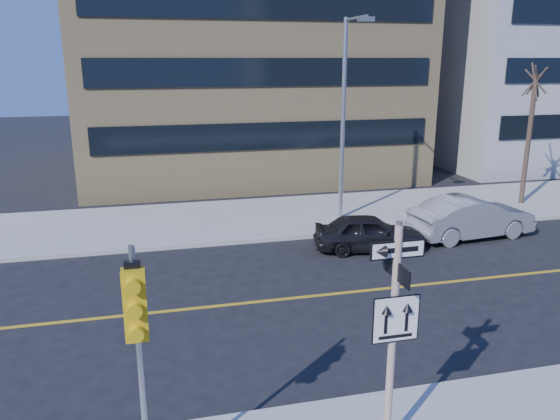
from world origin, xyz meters
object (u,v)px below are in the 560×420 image
object	(u,v)px
parked_car_a	(369,233)
streetlight_a	(346,107)
traffic_signal	(137,325)
sign_pole	(393,326)
street_tree_west	(535,84)
parked_car_b	(471,217)

from	to	relation	value
parked_car_a	streetlight_a	world-z (taller)	streetlight_a
traffic_signal	sign_pole	bearing A→B (deg)	2.11
street_tree_west	parked_car_a	bearing A→B (deg)	-156.63
streetlight_a	street_tree_west	distance (m)	9.05
parked_car_a	street_tree_west	distance (m)	11.21
parked_car_a	street_tree_west	xyz separation A→B (m)	(9.26, 4.00, 4.87)
sign_pole	parked_car_b	xyz separation A→B (m)	(8.10, 10.27, -1.64)
traffic_signal	streetlight_a	bearing A→B (deg)	59.20
parked_car_a	street_tree_west	size ratio (longest dim) A/B	0.61
sign_pole	parked_car_a	distance (m)	10.65
sign_pole	street_tree_west	xyz separation A→B (m)	(13.00, 13.81, 3.09)
sign_pole	parked_car_a	size ratio (longest dim) A/B	1.05
parked_car_b	street_tree_west	distance (m)	7.68
sign_pole	streetlight_a	world-z (taller)	streetlight_a
sign_pole	traffic_signal	world-z (taller)	sign_pole
sign_pole	streetlight_a	xyz separation A→B (m)	(4.00, 13.27, 2.32)
sign_pole	street_tree_west	world-z (taller)	street_tree_west
street_tree_west	sign_pole	bearing A→B (deg)	-133.26
traffic_signal	streetlight_a	distance (m)	15.72
parked_car_b	traffic_signal	bearing A→B (deg)	124.94
parked_car_b	sign_pole	bearing A→B (deg)	135.95
traffic_signal	parked_car_b	distance (m)	16.12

